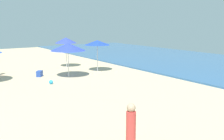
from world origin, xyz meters
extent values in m
cylinder|color=silver|center=(-6.48, 9.97, 0.94)|extent=(0.05, 0.05, 1.87)
cone|color=blue|center=(-6.48, 9.97, 2.14)|extent=(2.41, 2.41, 0.53)
cylinder|color=silver|center=(-7.19, 12.78, 1.04)|extent=(0.05, 0.05, 2.09)
cone|color=#1F40BA|center=(-7.19, 12.78, 2.27)|extent=(1.96, 1.96, 0.37)
cylinder|color=silver|center=(-10.44, 11.63, 1.04)|extent=(0.05, 0.05, 2.08)
cone|color=#3344AE|center=(-10.44, 11.63, 2.31)|extent=(1.84, 1.84, 0.47)
cylinder|color=#D3413C|center=(4.99, 6.54, 0.68)|extent=(0.34, 0.34, 1.37)
sphere|color=tan|center=(4.99, 6.54, 1.48)|extent=(0.25, 0.25, 0.25)
cube|color=#284AA8|center=(-7.80, 8.31, 0.21)|extent=(0.63, 0.59, 0.41)
sphere|color=#2AA2E5|center=(-5.08, 8.10, 0.13)|extent=(0.26, 0.26, 0.26)
camera|label=1|loc=(10.64, 2.04, 3.85)|focal=42.99mm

